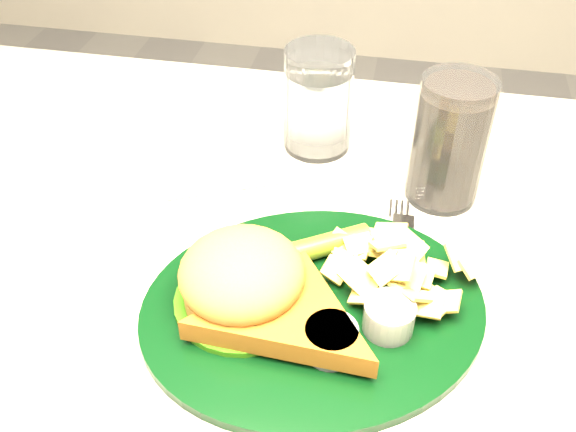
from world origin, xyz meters
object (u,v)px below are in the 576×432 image
cola_glass (450,142)px  fork_napkin (392,279)px  dinner_plate (314,284)px  water_glass (318,100)px

cola_glass → fork_napkin: 0.18m
dinner_plate → water_glass: (-0.04, 0.29, 0.03)m
dinner_plate → water_glass: 0.29m
dinner_plate → cola_glass: cola_glass is taller
water_glass → dinner_plate: bearing=-81.4°
water_glass → cola_glass: cola_glass is taller
dinner_plate → water_glass: size_ratio=2.48×
fork_napkin → dinner_plate: bearing=-145.4°
water_glass → fork_napkin: water_glass is taller
dinner_plate → fork_napkin: size_ratio=1.83×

